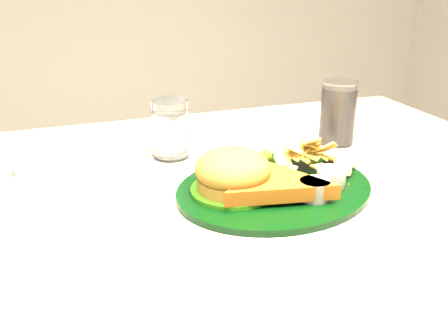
# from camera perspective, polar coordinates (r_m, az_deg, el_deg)

# --- Properties ---
(dinner_plate) EXTENTS (0.37, 0.33, 0.07)m
(dinner_plate) POSITION_cam_1_polar(r_m,az_deg,el_deg) (0.75, 5.90, -0.28)
(dinner_plate) COLOR black
(dinner_plate) RESTS_ON table
(water_glass) EXTENTS (0.08, 0.08, 0.10)m
(water_glass) POSITION_cam_1_polar(r_m,az_deg,el_deg) (0.89, -6.16, 4.45)
(water_glass) COLOR white
(water_glass) RESTS_ON table
(cola_glass) EXTENTS (0.07, 0.07, 0.12)m
(cola_glass) POSITION_cam_1_polar(r_m,az_deg,el_deg) (0.97, 12.88, 6.18)
(cola_glass) COLOR black
(cola_glass) RESTS_ON table
(fork_napkin) EXTENTS (0.19, 0.21, 0.01)m
(fork_napkin) POSITION_cam_1_polar(r_m,az_deg,el_deg) (0.79, 10.66, -1.67)
(fork_napkin) COLOR silver
(fork_napkin) RESTS_ON table
(ramekin) EXTENTS (0.05, 0.05, 0.03)m
(ramekin) POSITION_cam_1_polar(r_m,az_deg,el_deg) (0.88, -21.41, 0.30)
(ramekin) COLOR white
(ramekin) RESTS_ON table
(wrapped_straw) EXTENTS (0.18, 0.07, 0.01)m
(wrapped_straw) POSITION_cam_1_polar(r_m,az_deg,el_deg) (0.92, -6.27, 1.86)
(wrapped_straw) COLOR white
(wrapped_straw) RESTS_ON table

